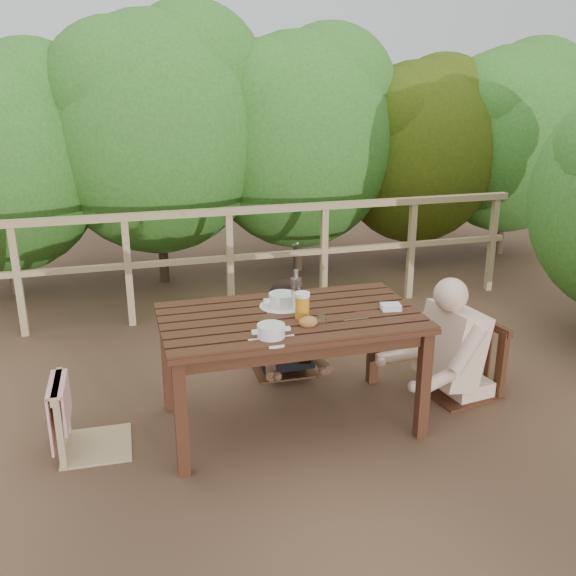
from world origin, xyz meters
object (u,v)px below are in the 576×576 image
object	(u,v)px
chair_left	(90,383)
tumbler	(322,322)
soup_far	(282,301)
bottle	(296,291)
bread_roll	(308,322)
chair_right	(462,328)
woman	(282,297)
table	(290,371)
diner_right	(469,297)
soup_near	(271,332)
chair_far	(282,314)
beer_glass	(302,307)
butter_tub	(391,308)

from	to	relation	value
chair_left	tumbler	distance (m)	1.40
soup_far	bottle	xyz separation A→B (m)	(0.07, -0.08, 0.09)
bread_roll	tumbler	size ratio (longest dim) A/B	1.68
chair_right	woman	xyz separation A→B (m)	(-1.09, 0.70, 0.09)
table	soup_far	bearing A→B (deg)	92.25
chair_right	bread_roll	distance (m)	1.26
diner_right	table	bearing A→B (deg)	85.43
table	tumbler	size ratio (longest dim) A/B	22.69
woman	bread_roll	distance (m)	1.01
chair_right	soup_near	world-z (taller)	chair_right
bottle	tumbler	size ratio (longest dim) A/B	3.87
bottle	bread_roll	bearing A→B (deg)	-91.37
chair_far	beer_glass	world-z (taller)	beer_glass
chair_far	bread_roll	world-z (taller)	chair_far
woman	chair_right	bearing A→B (deg)	148.18
chair_left	bread_roll	bearing A→B (deg)	-98.72
table	diner_right	distance (m)	1.33
beer_glass	bottle	distance (m)	0.17
chair_left	beer_glass	size ratio (longest dim) A/B	4.89
bottle	soup_near	bearing A→B (deg)	-123.61
soup_far	beer_glass	distance (m)	0.24
table	chair_right	distance (m)	1.26
diner_right	beer_glass	world-z (taller)	diner_right
soup_far	butter_tub	xyz separation A→B (m)	(0.63, -0.25, -0.02)
beer_glass	butter_tub	size ratio (longest dim) A/B	1.42
woman	beer_glass	size ratio (longest dim) A/B	6.55
chair_right	diner_right	xyz separation A→B (m)	(0.03, 0.00, 0.22)
woman	butter_tub	distance (m)	1.01
chair_left	tumbler	world-z (taller)	chair_left
diner_right	bottle	world-z (taller)	diner_right
table	woman	bearing A→B (deg)	78.71
chair_far	soup_far	world-z (taller)	chair_far
soup_near	table	bearing A→B (deg)	57.12
chair_left	table	bearing A→B (deg)	-89.92
chair_far	bottle	world-z (taller)	bottle
chair_left	woman	world-z (taller)	woman
chair_left	diner_right	distance (m)	2.51
chair_left	butter_tub	xyz separation A→B (m)	(1.83, -0.13, 0.33)
bottle	beer_glass	bearing A→B (deg)	-92.67
diner_right	beer_glass	bearing A→B (deg)	89.08
soup_far	beer_glass	size ratio (longest dim) A/B	1.67
chair_left	soup_near	distance (m)	1.12
soup_near	soup_far	distance (m)	0.50
table	butter_tub	distance (m)	0.74
chair_left	woman	distance (m)	1.57
table	bread_roll	distance (m)	0.45
chair_left	soup_far	world-z (taller)	chair_left
chair_far	soup_far	bearing A→B (deg)	-104.12
chair_far	diner_right	world-z (taller)	diner_right
chair_far	woman	bearing A→B (deg)	90.90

